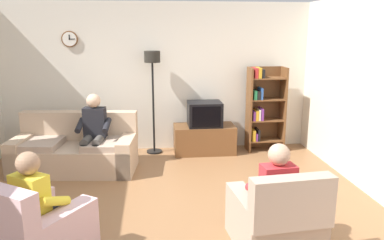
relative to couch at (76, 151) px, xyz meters
The scene contains 12 objects.
ground_plane 2.10m from the couch, 49.28° to the right, with size 12.00×12.00×0.00m, color #8C603D.
back_wall_assembly 2.02m from the couch, 38.64° to the left, with size 6.20×0.17×2.70m.
couch is the anchor object (origin of this frame).
tv_stand 2.28m from the couch, 17.23° to the left, with size 1.10×0.56×0.51m.
tv 2.31m from the couch, 16.63° to the left, with size 0.60×0.49×0.44m.
bookshelf 3.40m from the couch, 12.87° to the left, with size 0.68×0.36×1.55m.
floor_lamp 1.86m from the couch, 31.56° to the left, with size 0.28×0.28×1.85m.
armchair_near_window 2.52m from the couch, 87.98° to the right, with size 1.15×1.17×0.90m.
armchair_near_bookshelf 3.53m from the couch, 45.36° to the right, with size 0.88×0.95×0.90m.
person_on_couch 0.51m from the couch, 18.83° to the right, with size 0.54×0.57×1.24m.
person_in_left_armchair 2.46m from the couch, 86.77° to the right, with size 0.61×0.64×1.12m.
person_in_right_armchair 3.47m from the couch, 44.42° to the right, with size 0.54×0.56×1.12m.
Camera 1 is at (-0.11, -4.37, 2.21)m, focal length 35.49 mm.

